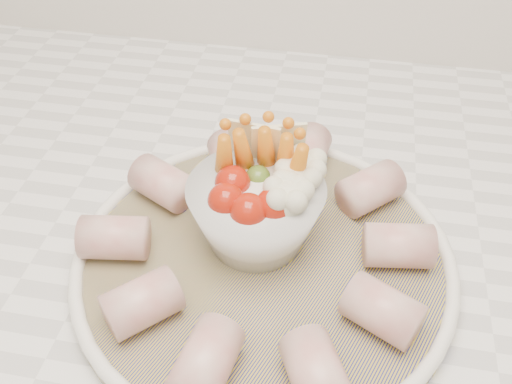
# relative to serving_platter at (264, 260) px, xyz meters

# --- Properties ---
(serving_platter) EXTENTS (0.43, 0.43, 0.02)m
(serving_platter) POSITION_rel_serving_platter_xyz_m (0.00, 0.00, 0.00)
(serving_platter) COLOR navy
(serving_platter) RESTS_ON kitchen_counter
(veggie_bowl) EXTENTS (0.12, 0.12, 0.11)m
(veggie_bowl) POSITION_rel_serving_platter_xyz_m (-0.01, 0.02, 0.05)
(veggie_bowl) COLOR white
(veggie_bowl) RESTS_ON serving_platter
(cured_meat_rolls) EXTENTS (0.30, 0.30, 0.04)m
(cured_meat_rolls) POSITION_rel_serving_platter_xyz_m (-0.00, 0.00, 0.02)
(cured_meat_rolls) COLOR #C15D58
(cured_meat_rolls) RESTS_ON serving_platter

